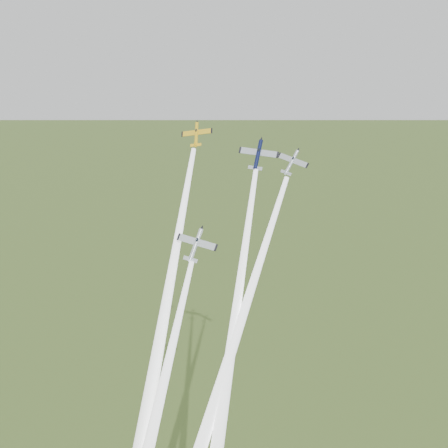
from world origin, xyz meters
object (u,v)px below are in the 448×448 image
plane_yellow (196,134)px  plane_navy (258,155)px  plane_silver_right (292,162)px  plane_silver_low (196,245)px

plane_yellow → plane_navy: (12.26, 2.57, -3.66)m
plane_yellow → plane_silver_right: 20.05m
plane_yellow → plane_silver_right: (19.48, 1.70, -4.41)m
plane_navy → plane_yellow: bearing=-176.6°
plane_silver_low → plane_navy: bearing=68.7°
plane_navy → plane_silver_right: (7.23, -0.87, -0.75)m
plane_yellow → plane_silver_low: size_ratio=0.82×
plane_silver_right → plane_silver_low: 24.46m
plane_yellow → plane_navy: bearing=3.8°
plane_silver_right → plane_silver_low: size_ratio=0.82×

